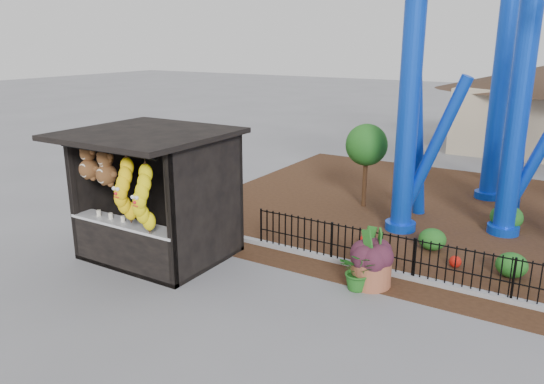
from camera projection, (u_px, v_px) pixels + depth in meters
The scene contains 9 objects.
ground at pixel (231, 304), 10.69m from camera, with size 120.00×120.00×0.00m, color slate.
mulch_bed at pixel (507, 225), 15.23m from camera, with size 18.00×12.00×0.02m, color #331E11.
curb at pixel (469, 291), 11.12m from camera, with size 18.00×0.18×0.12m, color gray.
prize_booth at pixel (149, 198), 12.50m from camera, with size 3.50×3.40×3.12m.
picket_fence at pixel (519, 282), 10.55m from camera, with size 12.20×0.06×1.00m, color black, non-canonical shape.
terracotta_planter at pixel (371, 273), 11.45m from camera, with size 0.88×0.88×0.58m, color #975237.
planter_foliage at pixel (372, 247), 11.28m from camera, with size 0.70×0.70×0.64m, color #361522.
potted_plant at pixel (359, 271), 11.20m from camera, with size 0.79×0.68×0.88m, color #275117.
landscaping at pixel (520, 242), 13.17m from camera, with size 7.73×4.03×0.71m.
Camera 1 is at (5.75, -7.78, 5.16)m, focal length 35.00 mm.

